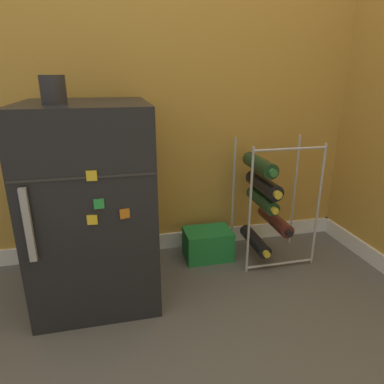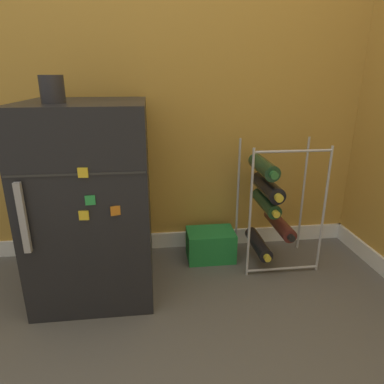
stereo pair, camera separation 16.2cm
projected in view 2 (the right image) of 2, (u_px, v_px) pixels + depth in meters
The scene contains 6 objects.
ground_plane at pixel (192, 319), 1.41m from camera, with size 14.00×14.00×0.00m, color #56544F.
wall_back at pixel (175, 12), 1.64m from camera, with size 6.99×0.07×2.50m.
mini_fridge at pixel (93, 199), 1.53m from camera, with size 0.50×0.58×0.85m.
wine_rack at pixel (268, 204), 1.74m from camera, with size 0.38×0.32×0.65m.
soda_box at pixel (210, 245), 1.86m from camera, with size 0.25×0.18×0.16m.
fridge_top_cup at pixel (52, 89), 1.28m from camera, with size 0.09×0.09×0.10m.
Camera 2 is at (-0.14, -1.16, 0.95)m, focal length 32.00 mm.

